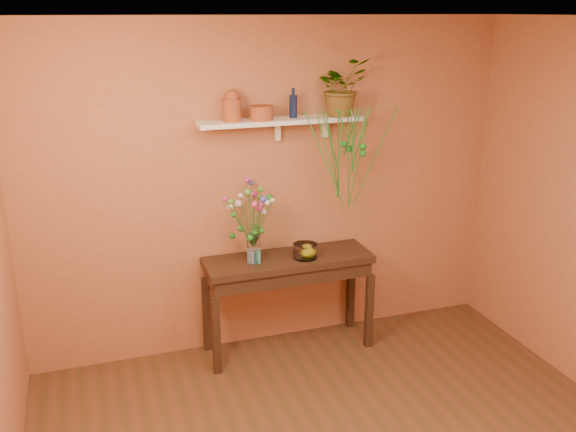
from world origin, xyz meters
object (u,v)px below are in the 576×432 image
(bouquet, at_px, (252,209))
(blue_bottle, at_px, (293,106))
(sideboard, at_px, (288,270))
(terracotta_jug, at_px, (232,106))
(spider_plant, at_px, (342,87))
(glass_vase, at_px, (254,251))
(glass_bowl, at_px, (305,251))

(bouquet, bearing_deg, blue_bottle, 18.59)
(sideboard, bearing_deg, terracotta_jug, 165.69)
(terracotta_jug, height_order, spider_plant, spider_plant)
(blue_bottle, xyz_separation_m, glass_vase, (-0.37, -0.13, -1.10))
(spider_plant, bearing_deg, terracotta_jug, 179.83)
(sideboard, xyz_separation_m, bouquet, (-0.30, -0.02, 0.57))
(glass_bowl, bearing_deg, sideboard, 154.54)
(spider_plant, bearing_deg, sideboard, -167.89)
(terracotta_jug, bearing_deg, blue_bottle, 1.09)
(terracotta_jug, distance_m, spider_plant, 0.89)
(blue_bottle, bearing_deg, sideboard, -124.59)
(bouquet, height_order, glass_bowl, bouquet)
(glass_vase, distance_m, glass_bowl, 0.42)
(spider_plant, xyz_separation_m, bouquet, (-0.78, -0.12, -0.89))
(sideboard, distance_m, glass_bowl, 0.22)
(terracotta_jug, relative_size, glass_bowl, 1.22)
(blue_bottle, height_order, glass_bowl, blue_bottle)
(blue_bottle, bearing_deg, glass_vase, -160.37)
(spider_plant, height_order, glass_bowl, spider_plant)
(spider_plant, distance_m, glass_bowl, 1.33)
(sideboard, relative_size, blue_bottle, 5.97)
(terracotta_jug, distance_m, glass_bowl, 1.29)
(sideboard, relative_size, terracotta_jug, 5.78)
(sideboard, height_order, glass_vase, glass_vase)
(blue_bottle, xyz_separation_m, spider_plant, (0.40, -0.01, 0.13))
(terracotta_jug, relative_size, bouquet, 0.44)
(glass_bowl, bearing_deg, terracotta_jug, 162.96)
(spider_plant, bearing_deg, blue_bottle, 178.27)
(terracotta_jug, bearing_deg, glass_bowl, -17.04)
(bouquet, relative_size, glass_bowl, 2.77)
(spider_plant, relative_size, bouquet, 0.82)
(glass_vase, height_order, glass_bowl, glass_vase)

